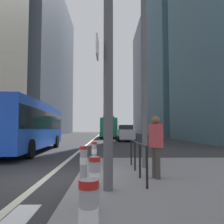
# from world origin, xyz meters

# --- Properties ---
(ground_plane) EXTENTS (160.00, 160.00, 0.00)m
(ground_plane) POSITION_xyz_m (0.00, 20.00, 0.00)
(ground_plane) COLOR #303033
(lane_centre_line) EXTENTS (0.20, 80.00, 0.01)m
(lane_centre_line) POSITION_xyz_m (0.00, 30.00, 0.01)
(lane_centre_line) COLOR beige
(lane_centre_line) RESTS_ON ground
(office_tower_left_mid) EXTENTS (13.10, 19.87, 48.83)m
(office_tower_left_mid) POSITION_xyz_m (-16.00, 43.02, 24.41)
(office_tower_left_mid) COLOR slate
(office_tower_left_mid) RESTS_ON ground
(office_tower_left_far) EXTENTS (11.74, 20.11, 38.06)m
(office_tower_left_far) POSITION_xyz_m (-16.00, 66.65, 19.03)
(office_tower_left_far) COLOR slate
(office_tower_left_far) RESTS_ON ground
(office_tower_right_mid) EXTENTS (10.99, 19.83, 54.65)m
(office_tower_right_mid) POSITION_xyz_m (17.00, 42.72, 27.33)
(office_tower_right_mid) COLOR slate
(office_tower_right_mid) RESTS_ON ground
(office_tower_right_far) EXTENTS (11.66, 19.61, 32.79)m
(office_tower_right_far) POSITION_xyz_m (17.00, 65.88, 16.39)
(office_tower_right_far) COLOR gray
(office_tower_right_far) RESTS_ON ground
(city_bus_blue_oncoming) EXTENTS (2.93, 11.29, 3.40)m
(city_bus_blue_oncoming) POSITION_xyz_m (-3.29, 8.44, 1.84)
(city_bus_blue_oncoming) COLOR blue
(city_bus_blue_oncoming) RESTS_ON ground
(city_bus_red_receding) EXTENTS (2.71, 11.61, 3.40)m
(city_bus_red_receding) POSITION_xyz_m (2.15, 32.65, 1.84)
(city_bus_red_receding) COLOR #198456
(city_bus_red_receding) RESTS_ON ground
(car_oncoming_mid) EXTENTS (2.17, 4.36, 1.94)m
(car_oncoming_mid) POSITION_xyz_m (-6.31, 20.68, 0.99)
(car_oncoming_mid) COLOR black
(car_oncoming_mid) RESTS_ON ground
(car_receding_near) EXTENTS (2.14, 4.54, 1.94)m
(car_receding_near) POSITION_xyz_m (4.11, 21.18, 0.99)
(car_receding_near) COLOR silver
(car_receding_near) RESTS_ON ground
(traffic_signal_gantry) EXTENTS (6.26, 0.65, 6.00)m
(traffic_signal_gantry) POSITION_xyz_m (-0.19, -1.89, 4.12)
(traffic_signal_gantry) COLOR #515156
(traffic_signal_gantry) RESTS_ON median_island
(street_lamp_post) EXTENTS (5.50, 0.32, 8.00)m
(street_lamp_post) POSITION_xyz_m (3.23, 1.25, 5.28)
(street_lamp_post) COLOR #56565B
(street_lamp_post) RESTS_ON median_island
(bollard_front) EXTENTS (0.20, 0.20, 0.89)m
(bollard_front) POSITION_xyz_m (1.70, -5.00, 0.65)
(bollard_front) COLOR #99999E
(bollard_front) RESTS_ON median_island
(bollard_left) EXTENTS (0.20, 0.20, 0.90)m
(bollard_left) POSITION_xyz_m (1.67, -3.22, 0.65)
(bollard_left) COLOR #99999E
(bollard_left) RESTS_ON median_island
(bollard_right) EXTENTS (0.20, 0.20, 0.95)m
(bollard_right) POSITION_xyz_m (1.30, -1.38, 0.67)
(bollard_right) COLOR #99999E
(bollard_right) RESTS_ON median_island
(bollard_back) EXTENTS (0.20, 0.20, 0.89)m
(bollard_back) POSITION_xyz_m (1.42, 1.40, 0.64)
(bollard_back) COLOR #99999E
(bollard_back) RESTS_ON median_island
(pedestrian_railing) EXTENTS (0.06, 3.60, 0.98)m
(pedestrian_railing) POSITION_xyz_m (2.80, 0.02, 0.85)
(pedestrian_railing) COLOR black
(pedestrian_railing) RESTS_ON median_island
(pedestrian_walking) EXTENTS (0.35, 0.44, 1.74)m
(pedestrian_walking) POSITION_xyz_m (3.24, -0.64, 1.12)
(pedestrian_walking) COLOR #423D38
(pedestrian_walking) RESTS_ON median_island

